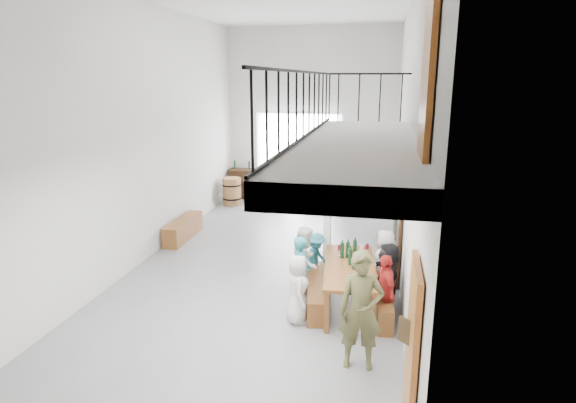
% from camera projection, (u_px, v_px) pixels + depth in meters
% --- Properties ---
extents(floor, '(12.00, 12.00, 0.00)m').
position_uv_depth(floor, '(269.00, 263.00, 10.46)').
color(floor, slate).
rests_on(floor, ground).
extents(room_walls, '(12.00, 12.00, 12.00)m').
position_uv_depth(room_walls, '(268.00, 96.00, 9.57)').
color(room_walls, silver).
rests_on(room_walls, ground).
extents(gateway_portal, '(2.80, 0.08, 2.80)m').
position_uv_depth(gateway_portal, '(299.00, 157.00, 15.83)').
color(gateway_portal, white).
rests_on(gateway_portal, ground).
extents(right_wall_decor, '(0.07, 8.28, 5.07)m').
position_uv_depth(right_wall_decor, '(404.00, 216.00, 7.74)').
color(right_wall_decor, '#A86424').
rests_on(right_wall_decor, ground).
extents(balcony, '(1.52, 5.62, 4.00)m').
position_uv_depth(balcony, '(358.00, 151.00, 6.38)').
color(balcony, white).
rests_on(balcony, ground).
extents(tasting_table, '(1.03, 2.16, 0.79)m').
position_uv_depth(tasting_table, '(350.00, 270.00, 8.26)').
color(tasting_table, brown).
rests_on(tasting_table, ground).
extents(bench_inner, '(0.58, 1.88, 0.43)m').
position_uv_depth(bench_inner, '(315.00, 292.00, 8.57)').
color(bench_inner, brown).
rests_on(bench_inner, ground).
extents(bench_wall, '(0.40, 1.89, 0.43)m').
position_uv_depth(bench_wall, '(381.00, 298.00, 8.30)').
color(bench_wall, brown).
rests_on(bench_wall, ground).
extents(tableware, '(0.58, 1.06, 0.35)m').
position_uv_depth(tableware, '(352.00, 252.00, 8.49)').
color(tableware, black).
rests_on(tableware, tasting_table).
extents(side_bench, '(0.41, 1.74, 0.49)m').
position_uv_depth(side_bench, '(183.00, 229.00, 12.04)').
color(side_bench, brown).
rests_on(side_bench, ground).
extents(oak_barrel, '(0.59, 0.59, 0.87)m').
position_uv_depth(oak_barrel, '(232.00, 191.00, 15.19)').
color(oak_barrel, brown).
rests_on(oak_barrel, ground).
extents(serving_counter, '(1.84, 0.53, 0.97)m').
position_uv_depth(serving_counter, '(257.00, 184.00, 16.03)').
color(serving_counter, '#341F10').
rests_on(serving_counter, ground).
extents(counter_bottles, '(1.60, 0.10, 0.28)m').
position_uv_depth(counter_bottles, '(257.00, 165.00, 15.86)').
color(counter_bottles, black).
rests_on(counter_bottles, serving_counter).
extents(guest_left_a, '(0.52, 0.65, 1.15)m').
position_uv_depth(guest_left_a, '(298.00, 289.00, 7.81)').
color(guest_left_a, silver).
rests_on(guest_left_a, ground).
extents(guest_left_b, '(0.44, 0.55, 1.30)m').
position_uv_depth(guest_left_b, '(302.00, 272.00, 8.30)').
color(guest_left_b, teal).
rests_on(guest_left_b, ground).
extents(guest_left_c, '(0.60, 0.72, 1.34)m').
position_uv_depth(guest_left_c, '(306.00, 262.00, 8.72)').
color(guest_left_c, silver).
rests_on(guest_left_c, ground).
extents(guest_left_d, '(0.61, 0.78, 1.06)m').
position_uv_depth(guest_left_d, '(316.00, 259.00, 9.23)').
color(guest_left_d, teal).
rests_on(guest_left_d, ground).
extents(guest_right_a, '(0.52, 0.76, 1.20)m').
position_uv_depth(guest_right_a, '(385.00, 290.00, 7.72)').
color(guest_right_a, red).
rests_on(guest_right_a, ground).
extents(guest_right_b, '(0.44, 1.17, 1.23)m').
position_uv_depth(guest_right_b, '(388.00, 278.00, 8.16)').
color(guest_right_b, black).
rests_on(guest_right_b, ground).
extents(guest_right_c, '(0.44, 0.63, 1.22)m').
position_uv_depth(guest_right_c, '(384.00, 262.00, 8.91)').
color(guest_right_c, silver).
rests_on(guest_right_c, ground).
extents(host_standing, '(0.64, 0.44, 1.68)m').
position_uv_depth(host_standing, '(361.00, 311.00, 6.52)').
color(host_standing, '#4D4D2B').
rests_on(host_standing, ground).
extents(potted_plant, '(0.49, 0.47, 0.43)m').
position_uv_depth(potted_plant, '(384.00, 248.00, 10.74)').
color(potted_plant, '#184B15').
rests_on(potted_plant, ground).
extents(bicycle_near, '(1.82, 0.86, 0.92)m').
position_uv_depth(bicycle_near, '(332.00, 191.00, 15.07)').
color(bicycle_near, black).
rests_on(bicycle_near, ground).
extents(bicycle_far, '(1.54, 0.69, 0.89)m').
position_uv_depth(bicycle_far, '(325.00, 194.00, 14.79)').
color(bicycle_far, black).
rests_on(bicycle_far, ground).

